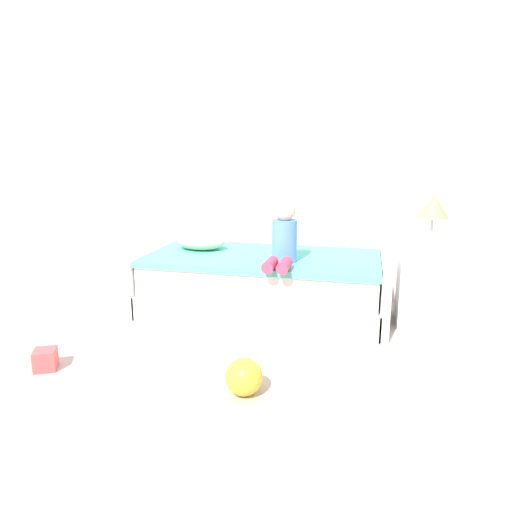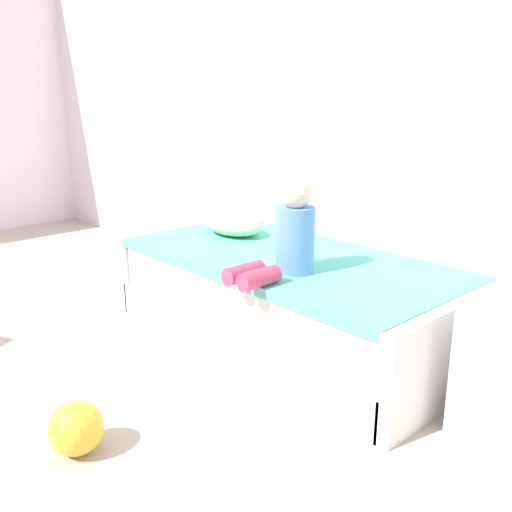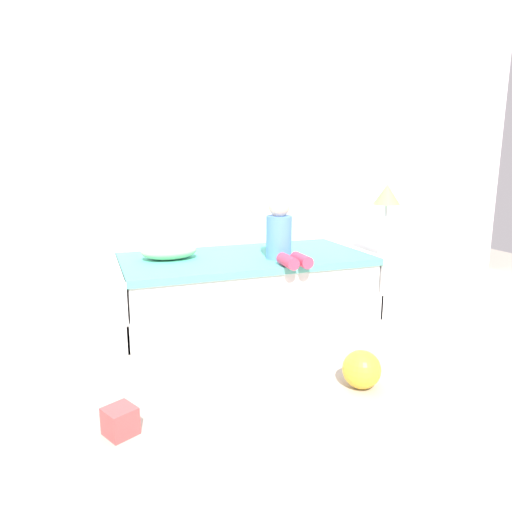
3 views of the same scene
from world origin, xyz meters
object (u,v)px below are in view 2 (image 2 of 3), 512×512
at_px(bed, 288,298).
at_px(pillow, 233,225).
at_px(toy_ball, 76,428).
at_px(child_figure, 288,235).

xyz_separation_m(bed, pillow, (-0.60, 0.10, 0.32)).
height_order(bed, pillow, pillow).
bearing_deg(toy_ball, child_figure, 89.53).
bearing_deg(pillow, toy_ball, -61.93).
bearing_deg(child_figure, toy_ball, -90.47).
bearing_deg(pillow, child_figure, -21.87).
height_order(bed, child_figure, child_figure).
distance_m(bed, child_figure, 0.56).
height_order(bed, toy_ball, bed).
distance_m(pillow, toy_ball, 1.78).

